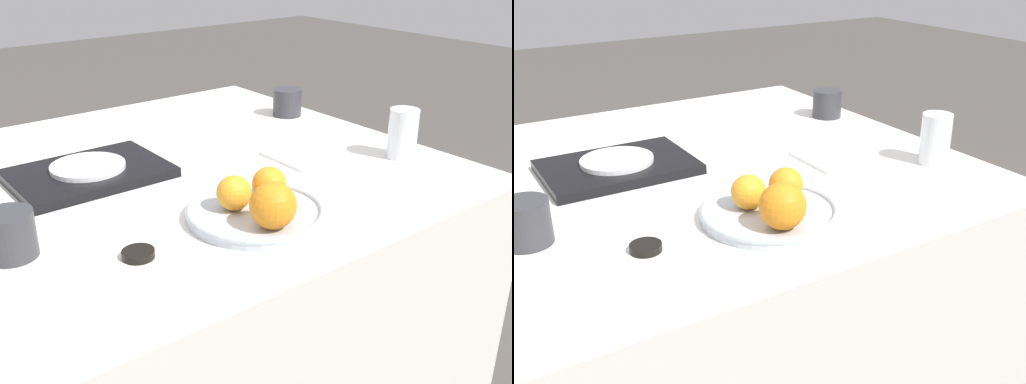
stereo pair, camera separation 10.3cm
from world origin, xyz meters
The scene contains 12 objects.
table centered at (0.00, 0.00, 0.37)m, with size 1.42×1.03×0.74m.
fruit_platter centered at (0.16, -0.30, 0.75)m, with size 0.25×0.25×0.02m.
orange_0 centered at (0.13, -0.28, 0.78)m, with size 0.06×0.06×0.06m.
orange_1 centered at (0.21, -0.28, 0.78)m, with size 0.06×0.06×0.06m.
orange_2 centered at (0.14, -0.37, 0.79)m, with size 0.08×0.08×0.08m.
water_glass centered at (0.61, -0.26, 0.79)m, with size 0.06×0.06×0.11m.
serving_tray centered at (0.01, 0.05, 0.75)m, with size 0.31×0.22×0.02m.
side_plate centered at (0.01, 0.05, 0.76)m, with size 0.15×0.15×0.01m.
cup_1 centered at (0.62, 0.15, 0.77)m, with size 0.08×0.08×0.07m.
cup_3 centered at (-0.22, -0.18, 0.78)m, with size 0.08×0.08×0.07m.
napkin centered at (0.43, -0.12, 0.74)m, with size 0.11×0.15×0.01m.
soy_dish centered at (-0.07, -0.30, 0.74)m, with size 0.05×0.05×0.01m.
Camera 1 is at (-0.42, -1.05, 1.20)m, focal length 42.00 mm.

